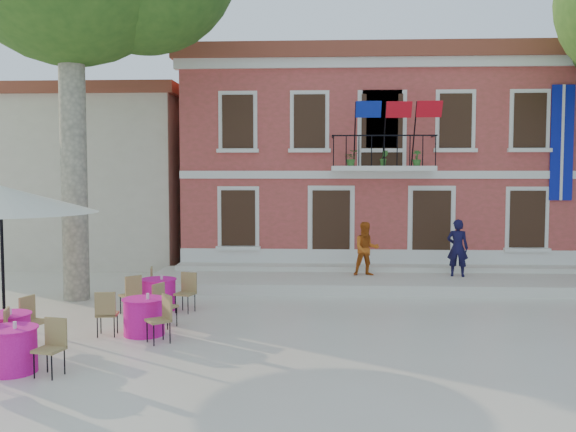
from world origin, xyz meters
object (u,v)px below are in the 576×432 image
(pedestrian_orange, at_px, (366,249))
(cafe_table_0, at_px, (144,315))
(cafe_table_2, at_px, (7,332))
(patio_umbrella, at_px, (1,200))
(pedestrian_navy, at_px, (458,248))
(cafe_table_1, at_px, (11,348))
(cafe_table_3, at_px, (158,293))

(pedestrian_orange, distance_m, cafe_table_0, 7.93)
(cafe_table_2, bearing_deg, patio_umbrella, 117.84)
(patio_umbrella, distance_m, cafe_table_2, 3.50)
(pedestrian_orange, relative_size, cafe_table_0, 0.86)
(pedestrian_navy, height_order, cafe_table_1, pedestrian_navy)
(pedestrian_navy, height_order, cafe_table_3, pedestrian_navy)
(cafe_table_0, bearing_deg, cafe_table_1, -121.17)
(pedestrian_navy, xyz_separation_m, cafe_table_2, (-9.88, -7.60, -0.73))
(cafe_table_1, xyz_separation_m, cafe_table_3, (1.25, 4.99, 0.00))
(patio_umbrella, bearing_deg, cafe_table_1, -61.52)
(pedestrian_orange, xyz_separation_m, cafe_table_2, (-7.20, -7.62, -0.68))
(pedestrian_navy, relative_size, cafe_table_3, 0.93)
(pedestrian_navy, relative_size, cafe_table_1, 0.93)
(cafe_table_1, bearing_deg, pedestrian_navy, 42.94)
(patio_umbrella, distance_m, cafe_table_0, 4.17)
(cafe_table_2, bearing_deg, cafe_table_3, 64.94)
(patio_umbrella, height_order, pedestrian_orange, patio_umbrella)
(patio_umbrella, height_order, cafe_table_1, patio_umbrella)
(cafe_table_0, bearing_deg, cafe_table_2, -144.50)
(pedestrian_navy, distance_m, cafe_table_2, 12.49)
(pedestrian_orange, xyz_separation_m, cafe_table_1, (-6.60, -8.66, -0.67))
(patio_umbrella, xyz_separation_m, cafe_table_2, (1.20, -2.28, -2.37))
(pedestrian_navy, distance_m, cafe_table_1, 12.70)
(pedestrian_navy, bearing_deg, patio_umbrella, 42.41)
(cafe_table_0, relative_size, cafe_table_3, 1.02)
(cafe_table_1, height_order, cafe_table_2, same)
(pedestrian_navy, bearing_deg, cafe_table_3, 41.20)
(pedestrian_navy, xyz_separation_m, cafe_table_3, (-8.04, -3.65, -0.72))
(patio_umbrella, relative_size, cafe_table_0, 2.24)
(patio_umbrella, bearing_deg, cafe_table_2, -62.16)
(pedestrian_navy, distance_m, cafe_table_0, 9.84)
(cafe_table_2, bearing_deg, pedestrian_navy, 37.56)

